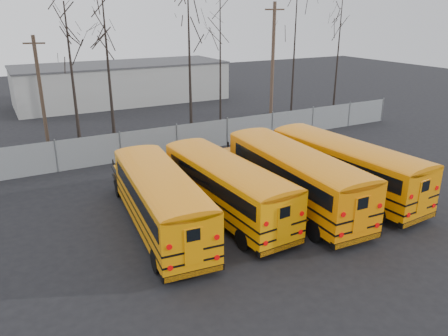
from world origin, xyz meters
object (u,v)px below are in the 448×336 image
bus_a (159,195)px  utility_pole_right (273,58)px  bus_c (292,172)px  bus_b (224,182)px  bus_d (342,163)px  utility_pole_left (41,94)px

bus_a → utility_pole_right: 25.38m
bus_c → utility_pole_right: bearing=61.0°
bus_b → utility_pole_right: size_ratio=1.02×
bus_c → utility_pole_right: utility_pole_right is taller
bus_d → utility_pole_right: size_ratio=1.08×
utility_pole_right → bus_a: bearing=-118.5°
utility_pole_left → bus_d: bearing=-33.8°
bus_c → utility_pole_right: (11.24, 18.28, 3.43)m
utility_pole_right → bus_d: bearing=-96.1°
bus_c → bus_d: size_ratio=1.02×
utility_pole_left → utility_pole_right: 20.94m
utility_pole_left → bus_c: bearing=-41.8°
bus_d → utility_pole_right: 20.24m
bus_b → bus_c: 3.56m
bus_a → bus_b: size_ratio=1.01×
utility_pole_left → utility_pole_right: (20.77, 2.37, 1.17)m
bus_b → utility_pole_right: utility_pole_right is taller
bus_b → bus_c: (3.48, -0.72, 0.13)m
bus_b → bus_d: 6.83m
bus_a → bus_c: 6.81m
bus_a → utility_pole_right: size_ratio=1.03×
bus_c → utility_pole_right: size_ratio=1.10×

